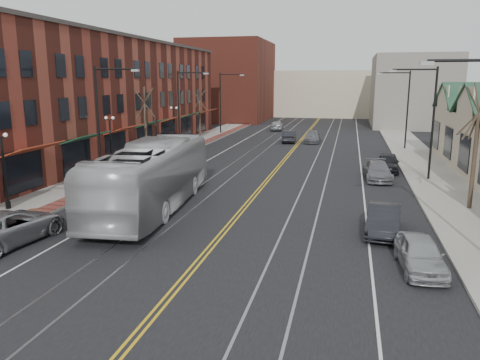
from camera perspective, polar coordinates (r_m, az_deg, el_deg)
The scene contains 29 objects.
ground at distance 16.54m, azimuth -8.65°, elevation -13.94°, with size 160.00×160.00×0.00m, color black.
sidewalk_left at distance 38.77m, azimuth -14.24°, elevation 1.10°, with size 4.00×120.00×0.15m, color gray.
sidewalk_right at distance 35.07m, azimuth 23.23°, elevation -0.66°, with size 4.00×120.00×0.15m, color gray.
building_left at distance 47.68m, azimuth -18.28°, elevation 9.43°, with size 10.00×50.00×11.00m, color maroon.
backdrop_left at distance 86.51m, azimuth -1.38°, elevation 11.95°, with size 14.00×18.00×14.00m, color maroon.
backdrop_mid at distance 98.95m, azimuth 10.04°, elevation 10.34°, with size 22.00×14.00×9.00m, color beige.
backdrop_right at distance 79.31m, azimuth 20.24°, elevation 10.12°, with size 12.00×16.00×11.00m, color slate.
streetlight_l_1 at distance 34.21m, azimuth -16.32°, elevation 7.93°, with size 3.33×0.25×8.00m.
streetlight_l_2 at distance 48.77m, azimuth -7.01°, elevation 9.43°, with size 3.33×0.25×8.00m.
streetlight_l_3 at distance 64.02m, azimuth -2.02°, elevation 10.12°, with size 3.33×0.25×8.00m.
streetlight_r_1 at distance 36.21m, azimuth 21.86°, elevation 7.76°, with size 3.33×0.25×8.00m.
streetlight_r_2 at distance 52.07m, azimuth 19.31°, elevation 9.01°, with size 3.33×0.25×8.00m.
lamppost_l_1 at distance 28.99m, azimuth -26.76°, elevation 0.82°, with size 0.84×0.28×4.27m.
lamppost_l_2 at distance 38.81m, azimuth -15.46°, elevation 4.23°, with size 0.84×0.28×4.27m.
lamppost_l_3 at distance 51.45m, azimuth -8.01°, elevation 6.38°, with size 0.84×0.28×4.27m.
tree_left_near at distance 43.87m, azimuth -11.47°, elevation 7.01°, with size 1.78×1.37×6.48m.
tree_left_far at distance 58.78m, azimuth -4.94°, elevation 8.20°, with size 1.66×1.28×6.02m.
tree_right_mid at distance 28.78m, azimuth 26.80°, elevation 3.87°, with size 1.90×1.46×6.93m.
manhole_far at distance 28.43m, azimuth -23.89°, elevation -3.35°, with size 0.60×0.60×0.02m, color #592D19.
traffic_signal at distance 41.40m, azimuth -10.14°, elevation 5.15°, with size 0.18×0.15×3.80m.
transit_bus at distance 26.82m, azimuth -10.62°, elevation 0.46°, with size 3.20×13.69×3.81m, color #BABBBD.
parked_suv at distance 23.49m, azimuth -26.41°, elevation -5.16°, with size 2.54×5.52×1.53m, color #98999E.
parked_car_a at distance 19.51m, azimuth 21.12°, elevation -8.40°, with size 1.56×3.88×1.32m, color #A3A6AA.
parked_car_b at distance 23.37m, azimuth 17.11°, elevation -4.67°, with size 1.48×4.23×1.39m, color black.
parked_car_c at distance 35.89m, azimuth 16.44°, elevation 1.07°, with size 1.86×4.59×1.33m, color slate.
parked_car_d at distance 39.39m, azimuth 17.57°, elevation 2.04°, with size 1.72×4.28×1.46m, color black.
distant_car_left at distance 55.78m, azimuth 6.02°, elevation 5.31°, with size 1.48×4.23×1.40m, color black.
distant_car_right at distance 55.97m, azimuth 8.85°, elevation 5.21°, with size 1.82×4.48×1.30m, color slate.
distant_car_far at distance 68.93m, azimuth 4.51°, elevation 6.66°, with size 1.73×4.30×1.46m, color #989B9E.
Camera 1 is at (5.70, -13.75, 7.22)m, focal length 35.00 mm.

